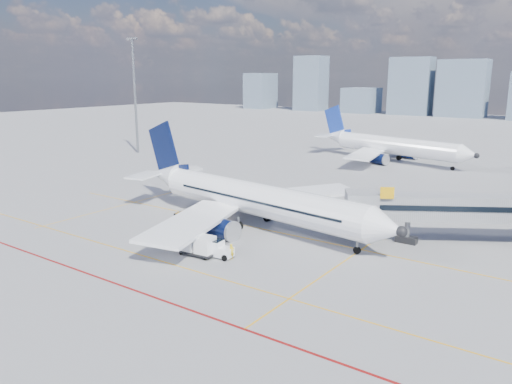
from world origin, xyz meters
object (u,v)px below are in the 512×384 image
main_aircraft (249,198)px  baggage_tug (219,249)px  ramp_worker (232,252)px  belt_loader (191,216)px  second_aircraft (390,146)px  cargo_dolly (197,244)px

main_aircraft → baggage_tug: 11.66m
ramp_worker → main_aircraft: bearing=44.5°
main_aircraft → belt_loader: bearing=-149.1°
main_aircraft → ramp_worker: main_aircraft is taller
main_aircraft → belt_loader: 7.66m
second_aircraft → baggage_tug: bearing=-69.2°
second_aircraft → cargo_dolly: 65.26m
belt_loader → ramp_worker: (12.12, -7.58, 0.15)m
main_aircraft → ramp_worker: size_ratio=25.51×
baggage_tug → ramp_worker: (1.34, 0.24, -0.06)m
cargo_dolly → ramp_worker: (3.41, 1.09, -0.38)m
main_aircraft → second_aircraft: main_aircraft is taller
ramp_worker → belt_loader: bearing=74.7°
main_aircraft → cargo_dolly: main_aircraft is taller
ramp_worker → baggage_tug: bearing=117.0°
baggage_tug → main_aircraft: bearing=105.2°
main_aircraft → ramp_worker: 12.00m
second_aircraft → cargo_dolly: bearing=-71.1°
main_aircraft → second_aircraft: (-2.87, 53.56, 0.00)m
cargo_dolly → belt_loader: (-8.71, 8.67, -0.53)m
second_aircraft → belt_loader: second_aircraft is taller
main_aircraft → second_aircraft: 53.64m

